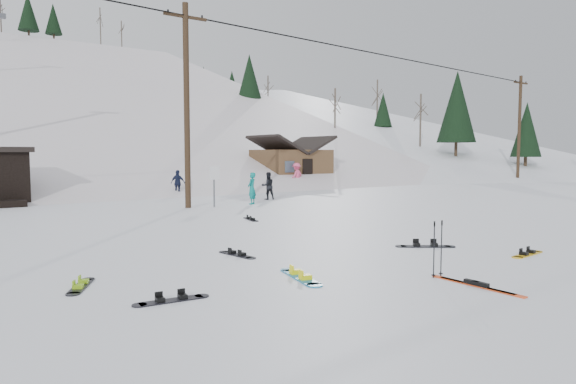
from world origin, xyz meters
TOP-DOWN VIEW (x-y plane):
  - ground at (0.00, 0.00)m, footprint 200.00×200.00m
  - ski_slope at (0.00, 55.00)m, footprint 60.00×85.24m
  - ridge_right at (38.00, 50.00)m, footprint 45.66×93.98m
  - treeline_right at (36.00, 42.00)m, footprint 20.00×60.00m
  - utility_pole at (2.00, 14.00)m, footprint 2.00×0.26m
  - utility_pole_right at (34.00, 17.00)m, footprint 2.00×0.26m
  - trail_sign at (3.10, 13.58)m, footprint 0.50×0.09m
  - cabin at (15.00, 24.00)m, footprint 5.39×4.40m
  - hero_snowboard at (-1.74, 0.69)m, footprint 0.62×1.60m
  - hero_skis at (0.49, -1.72)m, footprint 0.12×1.91m
  - ski_poles at (0.51, -0.83)m, footprint 0.31×0.08m
  - board_scatter_a at (-4.43, 0.67)m, footprint 1.29×0.35m
  - board_scatter_b at (-1.63, 3.36)m, footprint 0.39×1.27m
  - board_scatter_c at (-5.42, 2.50)m, footprint 0.74×1.18m
  - board_scatter_d at (2.93, 1.45)m, footprint 1.30×1.06m
  - board_scatter_e at (4.09, -0.68)m, footprint 1.34×0.36m
  - board_scatter_f at (2.10, 8.81)m, footprint 0.48×1.25m
  - skier_teal at (5.16, 13.69)m, footprint 0.67×0.62m
  - skier_dark at (7.18, 15.33)m, footprint 0.81×0.70m
  - skier_pink at (13.69, 21.55)m, footprint 1.30×0.99m
  - skier_navy at (4.18, 20.10)m, footprint 0.84×0.91m

SIDE VIEW (x-z plane):
  - ski_slope at x=0.00m, z-range -44.99..20.99m
  - ridge_right at x=38.00m, z-range -38.30..16.30m
  - ground at x=0.00m, z-range 0.00..0.00m
  - treeline_right at x=36.00m, z-range -5.00..5.00m
  - board_scatter_f at x=2.10m, z-range -0.02..0.07m
  - board_scatter_b at x=-1.63m, z-range -0.02..0.07m
  - board_scatter_a at x=-4.43m, z-range -0.02..0.07m
  - board_scatter_c at x=-5.42m, z-range -0.02..0.07m
  - board_scatter_e at x=4.09m, z-range -0.02..0.07m
  - board_scatter_d at x=2.93m, z-range -0.03..0.08m
  - hero_skis at x=0.49m, z-range -0.02..0.08m
  - hero_snowboard at x=-1.74m, z-range -0.03..0.09m
  - ski_poles at x=0.51m, z-range 0.01..1.13m
  - skier_dark at x=7.18m, z-range 0.00..1.45m
  - skier_navy at x=4.18m, z-range 0.00..1.50m
  - skier_teal at x=5.16m, z-range 0.00..1.53m
  - skier_pink at x=13.69m, z-range 0.00..1.78m
  - trail_sign at x=3.10m, z-range 0.35..2.20m
  - cabin at x=15.00m, z-range -0.40..3.37m
  - utility_pole at x=2.00m, z-range 0.18..9.18m
  - utility_pole_right at x=34.00m, z-range 0.18..9.18m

